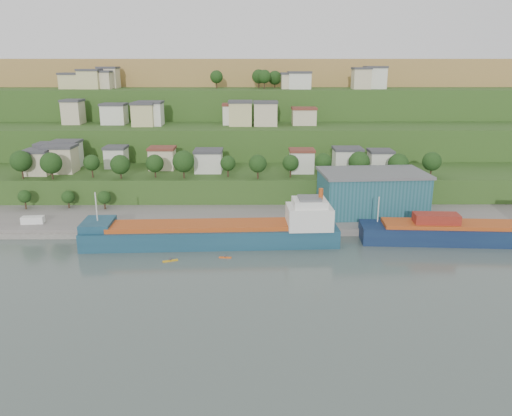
{
  "coord_description": "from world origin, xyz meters",
  "views": [
    {
      "loc": [
        10.56,
        -114.44,
        45.56
      ],
      "look_at": [
        11.37,
        15.0,
        8.15
      ],
      "focal_mm": 35.0,
      "sensor_mm": 36.0,
      "label": 1
    }
  ],
  "objects_px": {
    "cargo_ship_near": "(219,235)",
    "caravan": "(33,221)",
    "warehouse": "(372,192)",
    "kayak_orange": "(225,257)",
    "cargo_ship_far": "(479,233)"
  },
  "relations": [
    {
      "from": "cargo_ship_far",
      "to": "warehouse",
      "type": "relative_size",
      "value": 1.81
    },
    {
      "from": "warehouse",
      "to": "kayak_orange",
      "type": "bearing_deg",
      "value": -147.35
    },
    {
      "from": "cargo_ship_far",
      "to": "kayak_orange",
      "type": "relative_size",
      "value": 18.99
    },
    {
      "from": "kayak_orange",
      "to": "cargo_ship_far",
      "type": "bearing_deg",
      "value": 13.74
    },
    {
      "from": "warehouse",
      "to": "kayak_orange",
      "type": "xyz_separation_m",
      "value": [
        -42.64,
        -31.72,
        -8.21
      ]
    },
    {
      "from": "warehouse",
      "to": "kayak_orange",
      "type": "relative_size",
      "value": 10.49
    },
    {
      "from": "cargo_ship_near",
      "to": "kayak_orange",
      "type": "distance_m",
      "value": 10.02
    },
    {
      "from": "cargo_ship_near",
      "to": "cargo_ship_far",
      "type": "distance_m",
      "value": 68.85
    },
    {
      "from": "cargo_ship_near",
      "to": "kayak_orange",
      "type": "bearing_deg",
      "value": -80.81
    },
    {
      "from": "cargo_ship_near",
      "to": "caravan",
      "type": "relative_size",
      "value": 11.05
    },
    {
      "from": "cargo_ship_near",
      "to": "warehouse",
      "type": "height_order",
      "value": "cargo_ship_near"
    },
    {
      "from": "cargo_ship_near",
      "to": "cargo_ship_far",
      "type": "xyz_separation_m",
      "value": [
        68.83,
        1.35,
        -0.23
      ]
    },
    {
      "from": "cargo_ship_far",
      "to": "caravan",
      "type": "height_order",
      "value": "cargo_ship_far"
    },
    {
      "from": "cargo_ship_near",
      "to": "cargo_ship_far",
      "type": "relative_size",
      "value": 1.14
    },
    {
      "from": "cargo_ship_near",
      "to": "cargo_ship_far",
      "type": "height_order",
      "value": "cargo_ship_near"
    }
  ]
}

